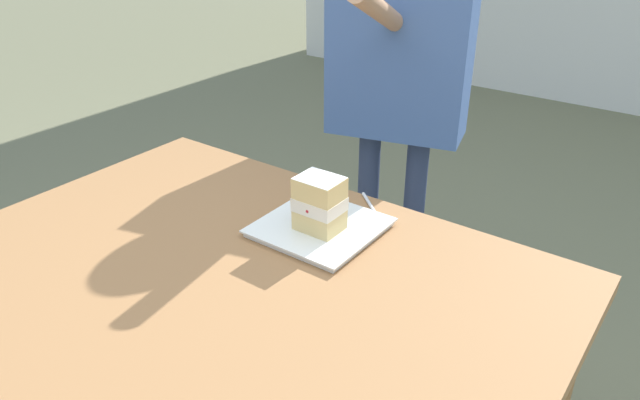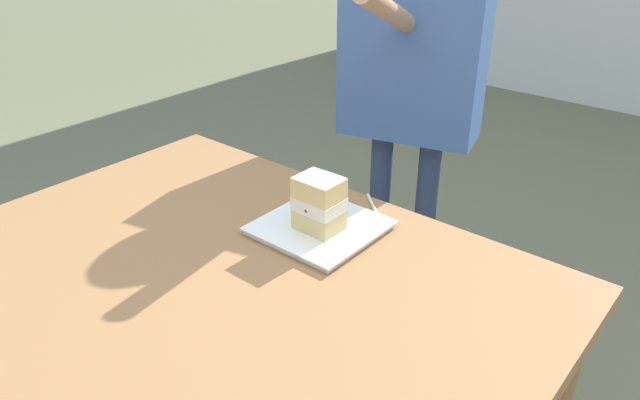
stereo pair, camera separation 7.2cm
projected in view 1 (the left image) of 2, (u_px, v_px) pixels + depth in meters
patio_table at (211, 331)px, 1.17m from camera, size 1.25×1.02×0.74m
dessert_plate at (320, 228)px, 1.32m from camera, size 0.25×0.25×0.02m
cake_slice at (320, 204)px, 1.27m from camera, size 0.10×0.08×0.12m
dessert_fork at (375, 212)px, 1.39m from camera, size 0.14×0.13×0.01m
diner_person at (399, 55)px, 1.72m from camera, size 0.43×0.56×1.47m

